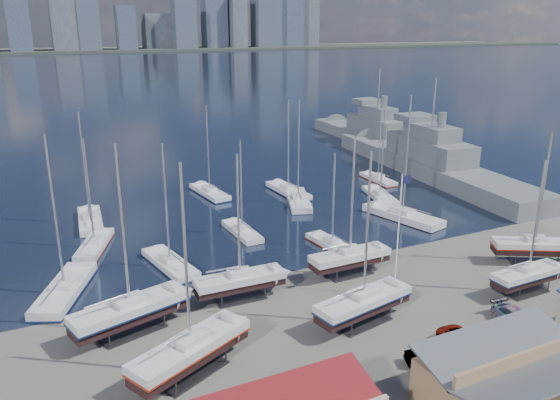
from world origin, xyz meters
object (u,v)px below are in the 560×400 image
flagpole (399,227)px  sailboat_cradle_0 (130,310)px  naval_ship_east (428,165)px  naval_ship_west (376,138)px

flagpole → sailboat_cradle_0: bearing=170.1°
sailboat_cradle_0 → flagpole: 25.51m
sailboat_cradle_0 → flagpole: sailboat_cradle_0 is taller
naval_ship_east → naval_ship_west: size_ratio=1.12×
naval_ship_west → flagpole: size_ratio=3.80×
sailboat_cradle_0 → naval_ship_west: (64.57, 55.11, -0.44)m
naval_ship_east → flagpole: naval_ship_east is taller
sailboat_cradle_0 → naval_ship_east: size_ratio=0.32×
naval_ship_east → flagpole: 48.69m
naval_ship_west → flagpole: naval_ship_west is taller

